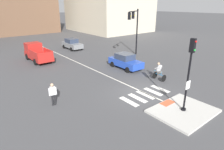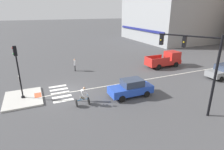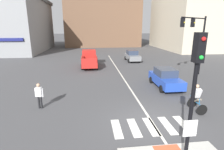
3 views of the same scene
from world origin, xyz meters
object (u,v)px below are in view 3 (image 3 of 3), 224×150
object	(u,v)px
car_grey_eastbound_distant	(132,56)
cyclist	(197,98)
traffic_light_mast	(197,35)
pedestrian_at_curb_left	(39,94)
signal_pole	(193,97)
car_blue_eastbound_mid	(165,78)
pickup_truck_red_westbound_distant	(89,59)

from	to	relation	value
car_grey_eastbound_distant	cyclist	size ratio (longest dim) A/B	2.45
cyclist	traffic_light_mast	bearing A→B (deg)	61.18
pedestrian_at_curb_left	signal_pole	bearing A→B (deg)	-44.65
signal_pole	car_blue_eastbound_mid	bearing A→B (deg)	70.56
pickup_truck_red_westbound_distant	cyclist	world-z (taller)	pickup_truck_red_westbound_distant
car_grey_eastbound_distant	cyclist	xyz separation A→B (m)	(0.07, -17.12, 0.06)
car_blue_eastbound_mid	pickup_truck_red_westbound_distant	distance (m)	11.39
car_blue_eastbound_mid	car_grey_eastbound_distant	xyz separation A→B (m)	(-0.01, 12.51, 0.00)
pickup_truck_red_westbound_distant	pedestrian_at_curb_left	world-z (taller)	pickup_truck_red_westbound_distant
traffic_light_mast	cyclist	bearing A→B (deg)	-118.82
traffic_light_mast	pickup_truck_red_westbound_distant	bearing A→B (deg)	149.80
signal_pole	car_grey_eastbound_distant	size ratio (longest dim) A/B	1.15
traffic_light_mast	pickup_truck_red_westbound_distant	distance (m)	12.95
signal_pole	cyclist	size ratio (longest dim) A/B	2.82
cyclist	pedestrian_at_curb_left	distance (m)	9.81
car_blue_eastbound_mid	cyclist	distance (m)	4.62
signal_pole	cyclist	bearing A→B (deg)	54.64
car_grey_eastbound_distant	pedestrian_at_curb_left	xyz separation A→B (m)	(-9.62, -15.61, 0.17)
cyclist	pedestrian_at_curb_left	world-z (taller)	cyclist
traffic_light_mast	pedestrian_at_curb_left	distance (m)	15.52
signal_pole	car_grey_eastbound_distant	bearing A→B (deg)	81.43
car_blue_eastbound_mid	pickup_truck_red_westbound_distant	size ratio (longest dim) A/B	0.80
car_blue_eastbound_mid	pedestrian_at_curb_left	xyz separation A→B (m)	(-9.63, -3.10, 0.17)
signal_pole	car_blue_eastbound_mid	size ratio (longest dim) A/B	1.15
pickup_truck_red_westbound_distant	pedestrian_at_curb_left	bearing A→B (deg)	-103.84
car_blue_eastbound_mid	cyclist	bearing A→B (deg)	-89.22
car_blue_eastbound_mid	traffic_light_mast	bearing A→B (deg)	35.20
signal_pole	car_blue_eastbound_mid	world-z (taller)	signal_pole
car_grey_eastbound_distant	pickup_truck_red_westbound_distant	bearing A→B (deg)	-153.96
traffic_light_mast	pickup_truck_red_westbound_distant	world-z (taller)	traffic_light_mast
car_grey_eastbound_distant	pickup_truck_red_westbound_distant	distance (m)	7.31
car_grey_eastbound_distant	pickup_truck_red_westbound_distant	size ratio (longest dim) A/B	0.80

